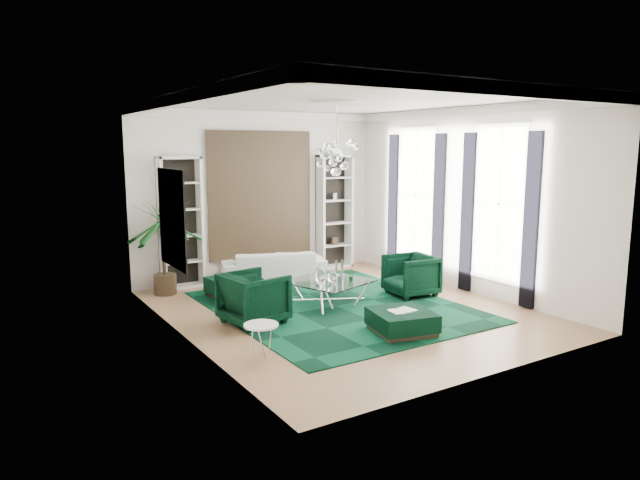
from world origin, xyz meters
TOP-DOWN VIEW (x-y plane):
  - floor at (0.00, 0.00)m, footprint 6.00×7.00m
  - ceiling at (0.00, 0.00)m, footprint 6.00×7.00m
  - wall_back at (0.00, 3.51)m, footprint 6.00×0.02m
  - wall_front at (0.00, -3.51)m, footprint 6.00×0.02m
  - wall_left at (-3.01, 0.00)m, footprint 0.02×7.00m
  - wall_right at (3.01, 0.00)m, footprint 0.02×7.00m
  - crown_molding at (0.00, 0.00)m, footprint 6.00×7.00m
  - ceiling_medallion at (0.00, 0.30)m, footprint 0.90×0.90m
  - tapestry at (0.00, 3.46)m, footprint 2.50×0.06m
  - shelving_left at (-1.95, 3.31)m, footprint 0.90×0.38m
  - shelving_right at (1.95, 3.31)m, footprint 0.90×0.38m
  - painting at (-2.97, 0.60)m, footprint 0.04×1.30m
  - window_near at (2.99, -0.90)m, footprint 0.03×1.10m
  - curtain_near_a at (2.96, -1.68)m, footprint 0.07×0.30m
  - curtain_near_b at (2.96, -0.12)m, footprint 0.07×0.30m
  - window_far at (2.99, 1.50)m, footprint 0.03×1.10m
  - curtain_far_a at (2.96, 0.72)m, footprint 0.07×0.30m
  - curtain_far_b at (2.96, 2.28)m, footprint 0.07×0.30m
  - rug at (0.00, 0.30)m, footprint 4.20×5.00m
  - sofa at (0.00, 2.85)m, footprint 2.48×1.58m
  - armchair_left at (-1.75, 0.20)m, footprint 1.12×1.09m
  - armchair_right at (1.75, 0.20)m, footprint 1.03×1.00m
  - coffee_table at (0.00, 0.55)m, footprint 1.69×1.69m
  - ottoman_side at (-1.35, 2.00)m, footprint 0.99×0.99m
  - ottoman_front at (0.05, -1.55)m, footprint 1.10×1.10m
  - book at (0.05, -1.55)m, footprint 0.43×0.29m
  - side_table at (-2.35, -1.30)m, footprint 0.54×0.54m
  - palm at (-2.45, 2.95)m, footprint 1.66×1.66m
  - chandelier at (0.00, 0.30)m, footprint 1.10×1.10m
  - table_plant at (0.33, 0.27)m, footprint 0.16×0.14m

SIDE VIEW (x-z plane):
  - floor at x=0.00m, z-range -0.02..0.00m
  - rug at x=0.00m, z-range 0.00..0.02m
  - ottoman_front at x=0.05m, z-range 0.00..0.37m
  - ottoman_side at x=-1.35m, z-range 0.00..0.39m
  - coffee_table at x=0.00m, z-range 0.00..0.46m
  - side_table at x=-2.35m, z-range 0.00..0.48m
  - sofa at x=0.00m, z-range 0.00..0.68m
  - book at x=0.05m, z-range 0.37..0.40m
  - armchair_right at x=1.75m, z-range 0.00..0.84m
  - armchair_left at x=-1.75m, z-range 0.00..0.89m
  - table_plant at x=0.33m, z-range 0.46..0.70m
  - palm at x=-2.45m, z-range 0.00..2.50m
  - shelving_left at x=-1.95m, z-range 0.00..2.80m
  - shelving_right at x=1.95m, z-range 0.00..2.80m
  - curtain_near_a at x=2.96m, z-range 0.02..3.27m
  - curtain_near_b at x=2.96m, z-range 0.02..3.27m
  - curtain_far_a at x=2.96m, z-range 0.02..3.27m
  - curtain_far_b at x=2.96m, z-range 0.02..3.27m
  - painting at x=-2.97m, z-range 1.05..2.65m
  - wall_back at x=0.00m, z-range 0.00..3.80m
  - wall_front at x=0.00m, z-range 0.00..3.80m
  - wall_left at x=-3.01m, z-range 0.00..3.80m
  - wall_right at x=3.01m, z-range 0.00..3.80m
  - tapestry at x=0.00m, z-range 0.50..3.30m
  - window_near at x=2.99m, z-range 0.45..3.35m
  - window_far at x=2.99m, z-range 0.45..3.35m
  - chandelier at x=0.00m, z-range 2.47..3.23m
  - crown_molding at x=0.00m, z-range 3.61..3.79m
  - ceiling_medallion at x=0.00m, z-range 3.75..3.79m
  - ceiling at x=0.00m, z-range 3.80..3.82m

